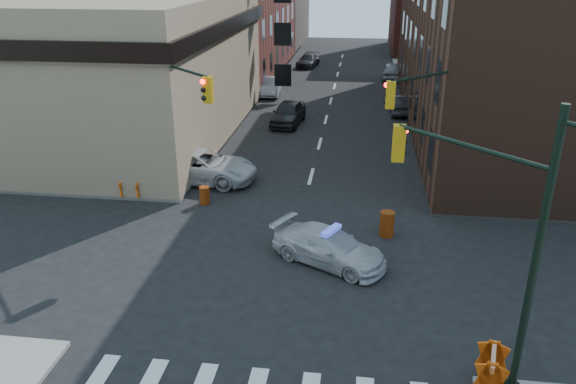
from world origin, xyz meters
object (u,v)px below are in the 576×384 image
(barricade_se_a, at_px, (491,368))
(barricade_nw_a, at_px, (183,175))
(parked_car_enear, at_px, (400,104))
(police_car, at_px, (329,247))
(barrel_road, at_px, (387,224))
(pedestrian_b, at_px, (132,172))
(pickup, at_px, (200,166))
(barrel_bank, at_px, (205,195))
(pedestrian_a, at_px, (129,163))
(parked_car_wfar, at_px, (271,86))
(parked_car_wnear, at_px, (288,113))

(barricade_se_a, height_order, barricade_nw_a, barricade_se_a)
(parked_car_enear, bearing_deg, police_car, 78.04)
(barrel_road, bearing_deg, pedestrian_b, 165.91)
(pedestrian_b, height_order, barrel_road, pedestrian_b)
(pickup, relative_size, barrel_bank, 6.82)
(police_car, relative_size, barrel_bank, 5.26)
(pedestrian_a, height_order, barricade_se_a, pedestrian_a)
(pedestrian_a, distance_m, barricade_nw_a, 2.93)
(barrel_road, xyz_separation_m, barricade_nw_a, (-10.36, 4.39, 0.08))
(pedestrian_b, distance_m, barricade_se_a, 19.37)
(pickup, distance_m, parked_car_wfar, 21.04)
(parked_car_wfar, xyz_separation_m, parked_car_enear, (10.88, -5.04, -0.04))
(parked_car_wnear, height_order, pedestrian_b, pedestrian_b)
(parked_car_wfar, distance_m, barrel_bank, 24.05)
(parked_car_wfar, distance_m, barrel_road, 27.92)
(police_car, height_order, parked_car_enear, parked_car_enear)
(barrel_bank, height_order, barricade_se_a, barricade_se_a)
(pedestrian_b, relative_size, barricade_nw_a, 1.53)
(parked_car_enear, relative_size, barricade_nw_a, 3.34)
(pedestrian_b, bearing_deg, pedestrian_a, 93.14)
(pedestrian_b, bearing_deg, barricade_se_a, -63.63)
(parked_car_enear, xyz_separation_m, barrel_road, (-1.64, -21.31, -0.15))
(pickup, distance_m, barrel_road, 11.03)
(police_car, height_order, barrel_bank, police_car)
(pickup, distance_m, pedestrian_b, 3.62)
(police_car, distance_m, parked_car_wfar, 29.79)
(pedestrian_a, bearing_deg, barrel_road, 5.11)
(barricade_nw_a, bearing_deg, pedestrian_a, -177.16)
(police_car, height_order, barricade_nw_a, police_car)
(pedestrian_b, bearing_deg, pickup, 12.22)
(parked_car_wnear, distance_m, parked_car_enear, 9.16)
(parked_car_enear, bearing_deg, barrel_bank, 59.01)
(barricade_se_a, xyz_separation_m, barricade_nw_a, (-12.90, 13.38, -0.01))
(police_car, bearing_deg, pedestrian_b, 88.26)
(pickup, height_order, parked_car_enear, pickup)
(parked_car_wnear, relative_size, barricade_nw_a, 3.75)
(pedestrian_a, xyz_separation_m, barrel_road, (13.25, -4.49, -0.56))
(pedestrian_b, bearing_deg, parked_car_enear, 27.23)
(pedestrian_b, relative_size, barrel_road, 1.77)
(barricade_se_a, bearing_deg, barrel_bank, 58.39)
(barrel_road, distance_m, barricade_nw_a, 11.25)
(parked_car_wfar, relative_size, pedestrian_b, 2.33)
(barrel_road, height_order, barrel_bank, barrel_road)
(parked_car_wnear, bearing_deg, police_car, -72.29)
(barricade_se_a, relative_size, barricade_nw_a, 1.02)
(parked_car_enear, relative_size, pedestrian_a, 2.24)
(barricade_se_a, bearing_deg, police_car, 50.99)
(police_car, height_order, pedestrian_a, pedestrian_a)
(pedestrian_a, xyz_separation_m, barricade_se_a, (15.79, -13.48, -0.47))
(parked_car_wfar, distance_m, parked_car_enear, 11.99)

